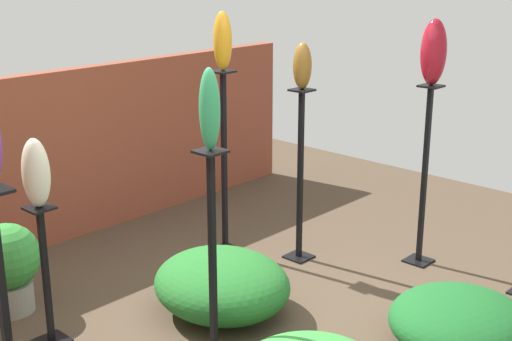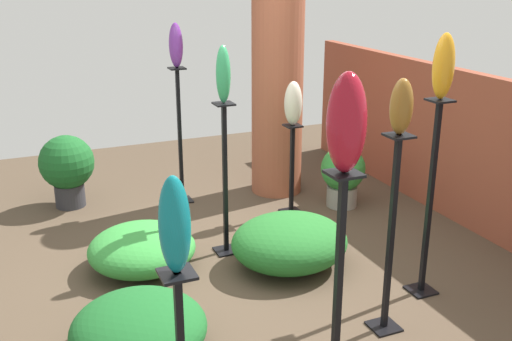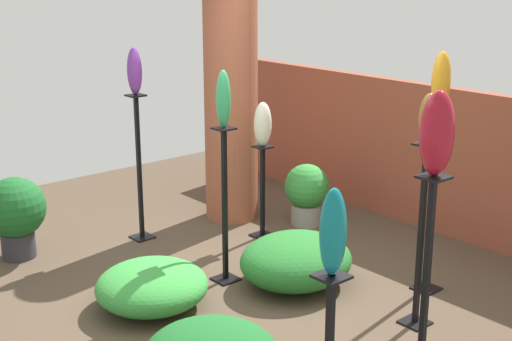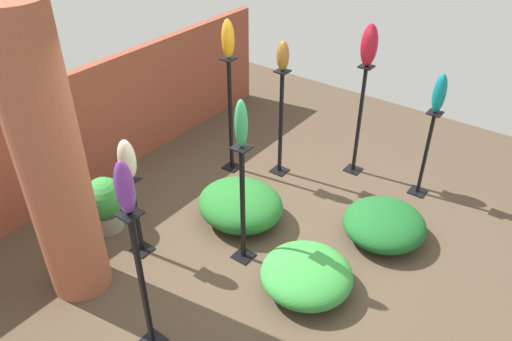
{
  "view_description": "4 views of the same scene",
  "coord_description": "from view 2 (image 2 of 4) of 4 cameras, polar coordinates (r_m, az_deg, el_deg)",
  "views": [
    {
      "loc": [
        -3.0,
        -2.67,
        2.42
      ],
      "look_at": [
        0.23,
        0.34,
        1.06
      ],
      "focal_mm": 50.0,
      "sensor_mm": 36.0,
      "label": 1
    },
    {
      "loc": [
        4.19,
        -1.48,
        2.42
      ],
      "look_at": [
        0.23,
        0.2,
        0.94
      ],
      "focal_mm": 42.0,
      "sensor_mm": 36.0,
      "label": 2
    },
    {
      "loc": [
        4.11,
        -3.33,
        2.62
      ],
      "look_at": [
        0.06,
        0.16,
        1.07
      ],
      "focal_mm": 50.0,
      "sensor_mm": 36.0,
      "label": 3
    },
    {
      "loc": [
        -3.35,
        -2.24,
        3.68
      ],
      "look_at": [
        -0.27,
        0.05,
        1.09
      ],
      "focal_mm": 35.0,
      "sensor_mm": 36.0,
      "label": 4
    }
  ],
  "objects": [
    {
      "name": "art_vase_bronze",
      "position": [
        3.83,
        13.68,
        5.93
      ],
      "size": [
        0.14,
        0.15,
        0.36
      ],
      "primitive_type": "ellipsoid",
      "color": "brown",
      "rests_on": "pedestal_bronze"
    },
    {
      "name": "brick_pillar",
      "position": [
        6.45,
        2.07,
        9.7
      ],
      "size": [
        0.56,
        0.56,
        2.76
      ],
      "primitive_type": "cylinder",
      "color": "#9E5138",
      "rests_on": "ground"
    },
    {
      "name": "pedestal_amber",
      "position": [
        4.65,
        16.17,
        -3.39
      ],
      "size": [
        0.2,
        0.2,
        1.53
      ],
      "color": "black",
      "rests_on": "ground"
    },
    {
      "name": "foliage_bed_east",
      "position": [
        5.06,
        3.22,
        -6.82
      ],
      "size": [
        0.89,
        1.0,
        0.44
      ],
      "primitive_type": "ellipsoid",
      "color": "#236B28",
      "rests_on": "ground"
    },
    {
      "name": "potted_plant_near_pillar",
      "position": [
        6.31,
        8.27,
        -0.28
      ],
      "size": [
        0.46,
        0.46,
        0.65
      ],
      "color": "gray",
      "rests_on": "ground"
    },
    {
      "name": "pedestal_ruby",
      "position": [
        3.3,
        7.65,
        -13.11
      ],
      "size": [
        0.2,
        0.2,
        1.46
      ],
      "color": "black",
      "rests_on": "ground"
    },
    {
      "name": "ground_plane",
      "position": [
        5.06,
        -3.19,
        -9.59
      ],
      "size": [
        8.0,
        8.0,
        0.0
      ],
      "primitive_type": "plane",
      "color": "#4C3D2D"
    },
    {
      "name": "pedestal_ivory",
      "position": [
        6.06,
        3.43,
        -0.33
      ],
      "size": [
        0.2,
        0.2,
        0.93
      ],
      "color": "black",
      "rests_on": "ground"
    },
    {
      "name": "pedestal_bronze",
      "position": [
        4.14,
        12.67,
        -6.82
      ],
      "size": [
        0.2,
        0.2,
        1.41
      ],
      "color": "black",
      "rests_on": "ground"
    },
    {
      "name": "pedestal_jade",
      "position": [
        5.15,
        -2.95,
        -1.48
      ],
      "size": [
        0.2,
        0.2,
        1.35
      ],
      "color": "black",
      "rests_on": "ground"
    },
    {
      "name": "art_vase_amber",
      "position": [
        4.38,
        17.43,
        9.44
      ],
      "size": [
        0.14,
        0.16,
        0.46
      ],
      "primitive_type": "ellipsoid",
      "color": "orange",
      "rests_on": "pedestal_amber"
    },
    {
      "name": "foliage_bed_center",
      "position": [
        4.1,
        -11.09,
        -14.51
      ],
      "size": [
        0.9,
        0.89,
        0.36
      ],
      "primitive_type": "ellipsoid",
      "color": "#195923",
      "rests_on": "ground"
    },
    {
      "name": "brick_wall_back",
      "position": [
        6.05,
        19.91,
        1.71
      ],
      "size": [
        5.6,
        0.12,
        1.48
      ],
      "primitive_type": "cube",
      "color": "brown",
      "rests_on": "ground"
    },
    {
      "name": "potted_plant_back_center",
      "position": [
        6.51,
        -17.56,
        0.41
      ],
      "size": [
        0.56,
        0.56,
        0.77
      ],
      "color": "#2D2D33",
      "rests_on": "ground"
    },
    {
      "name": "foliage_bed_west",
      "position": [
        5.12,
        -10.81,
        -7.32
      ],
      "size": [
        0.89,
        0.89,
        0.36
      ],
      "primitive_type": "ellipsoid",
      "color": "#338C38",
      "rests_on": "ground"
    },
    {
      "name": "art_vase_ivory",
      "position": [
        5.86,
        3.56,
        6.4
      ],
      "size": [
        0.16,
        0.18,
        0.43
      ],
      "primitive_type": "ellipsoid",
      "color": "beige",
      "rests_on": "pedestal_ivory"
    },
    {
      "name": "art_vase_jade",
      "position": [
        4.9,
        -3.14,
        9.13
      ],
      "size": [
        0.12,
        0.12,
        0.47
      ],
      "primitive_type": "ellipsoid",
      "color": "#2D9356",
      "rests_on": "pedestal_jade"
    },
    {
      "name": "pedestal_violet",
      "position": [
        6.32,
        -7.25,
        2.74
      ],
      "size": [
        0.2,
        0.2,
        1.44
      ],
      "color": "black",
      "rests_on": "ground"
    },
    {
      "name": "art_vase_violet",
      "position": [
        6.12,
        -7.64,
        11.74
      ],
      "size": [
        0.14,
        0.14,
        0.44
      ],
      "primitive_type": "ellipsoid",
      "color": "#6B2D8C",
      "rests_on": "pedestal_violet"
    },
    {
      "name": "art_vase_teal",
      "position": [
        2.65,
        -7.75,
        -5.19
      ],
      "size": [
        0.13,
        0.14,
        0.46
      ],
      "primitive_type": "ellipsoid",
      "color": "#0F727A",
      "rests_on": "pedestal_teal"
    },
    {
      "name": "art_vase_ruby",
      "position": [
        2.89,
        8.53,
        4.48
      ],
      "size": [
        0.2,
        0.19,
        0.5
      ],
      "primitive_type": "ellipsoid",
      "color": "maroon",
      "rests_on": "pedestal_ruby"
    }
  ]
}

